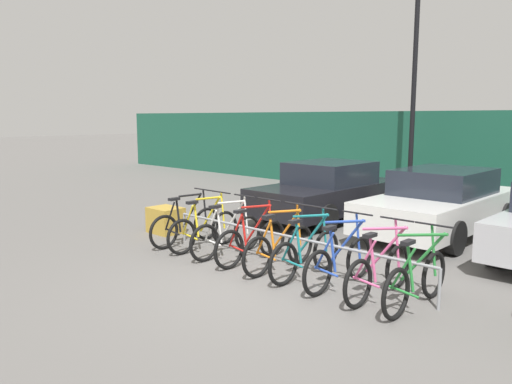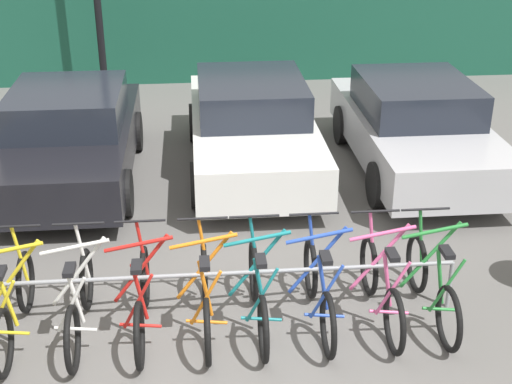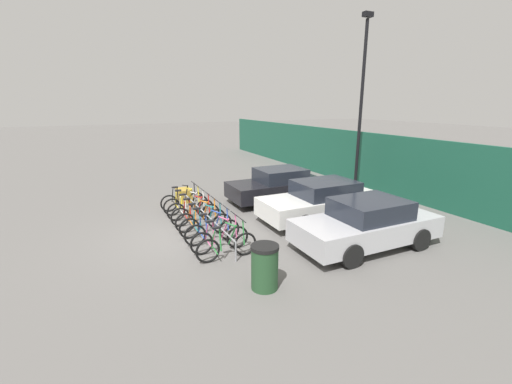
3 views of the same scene
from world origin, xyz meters
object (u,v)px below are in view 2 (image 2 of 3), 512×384
at_px(bicycle_blue, 319,291).
at_px(bicycle_teal, 258,294).
at_px(bicycle_red, 142,300).
at_px(car_black, 70,137).
at_px(car_silver, 415,126).
at_px(bicycle_pink, 381,288).
at_px(bicycle_white, 79,303).
at_px(car_white, 252,125).
at_px(bicycle_green, 432,285).
at_px(bike_rack, 201,279).
at_px(bicycle_yellow, 14,307).
at_px(bicycle_orange, 206,297).

bearing_deg(bicycle_blue, bicycle_teal, 176.59).
xyz_separation_m(bicycle_red, car_black, (-1.24, 3.91, 0.31)).
relative_size(car_black, car_silver, 0.98).
bearing_deg(bicycle_pink, bicycle_red, 178.86).
xyz_separation_m(bicycle_red, car_silver, (3.93, 3.89, 0.31)).
height_order(bicycle_white, car_white, car_white).
bearing_deg(bicycle_blue, bicycle_white, 176.59).
height_order(bicycle_white, bicycle_red, same).
height_order(bicycle_blue, car_white, car_white).
relative_size(bicycle_pink, car_black, 0.41).
bearing_deg(bicycle_red, bicycle_green, -0.97).
height_order(bike_rack, bicycle_teal, bicycle_teal).
bearing_deg(bicycle_blue, bicycle_green, -3.41).
bearing_deg(bicycle_teal, bicycle_yellow, 176.14).
xyz_separation_m(bicycle_pink, car_silver, (1.49, 3.89, 0.31)).
distance_m(bicycle_yellow, bicycle_pink, 3.69).
distance_m(bicycle_yellow, car_black, 3.92).
distance_m(bicycle_white, bicycle_teal, 1.78).
height_order(bicycle_red, car_black, car_black).
height_order(bicycle_pink, car_white, car_white).
relative_size(bicycle_orange, bicycle_blue, 1.00).
distance_m(bicycle_red, car_white, 4.43).
bearing_deg(car_silver, bicycle_pink, -110.95).
relative_size(bicycle_white, bicycle_pink, 1.00).
bearing_deg(car_black, bicycle_red, -72.47).
height_order(bicycle_red, car_silver, car_silver).
height_order(bicycle_red, bicycle_blue, same).
bearing_deg(car_black, bicycle_teal, -58.42).
bearing_deg(car_black, bicycle_blue, -52.26).
relative_size(bicycle_green, car_black, 0.41).
xyz_separation_m(bicycle_teal, car_white, (0.29, 4.17, 0.31)).
bearing_deg(bicycle_green, bike_rack, 176.11).
bearing_deg(bicycle_pink, bicycle_white, 178.86).
bearing_deg(bicycle_red, bicycle_orange, -0.97).
relative_size(bicycle_orange, bicycle_teal, 1.00).
xyz_separation_m(bicycle_yellow, bicycle_teal, (2.42, 0.00, 0.00)).
relative_size(bicycle_orange, car_white, 0.39).
height_order(bicycle_teal, bicycle_green, same).
bearing_deg(bicycle_pink, bike_rack, 174.25).
distance_m(bicycle_blue, bicycle_green, 1.19).
relative_size(bicycle_teal, car_silver, 0.41).
height_order(bicycle_white, bicycle_blue, same).
distance_m(car_white, car_silver, 2.48).
height_order(bicycle_white, bicycle_green, same).
xyz_separation_m(bicycle_red, bicycle_teal, (1.17, 0.00, 0.00)).
bearing_deg(car_white, bike_rack, -102.17).
xyz_separation_m(bike_rack, bicycle_white, (-1.21, -0.15, -0.12)).
relative_size(bicycle_yellow, bicycle_teal, 1.00).
bearing_deg(bicycle_green, bicycle_yellow, 179.68).
bearing_deg(bicycle_green, bicycle_teal, 179.68).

